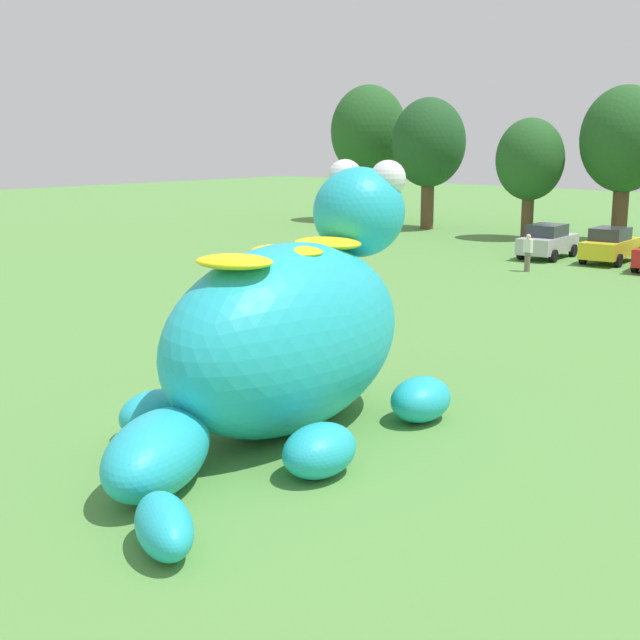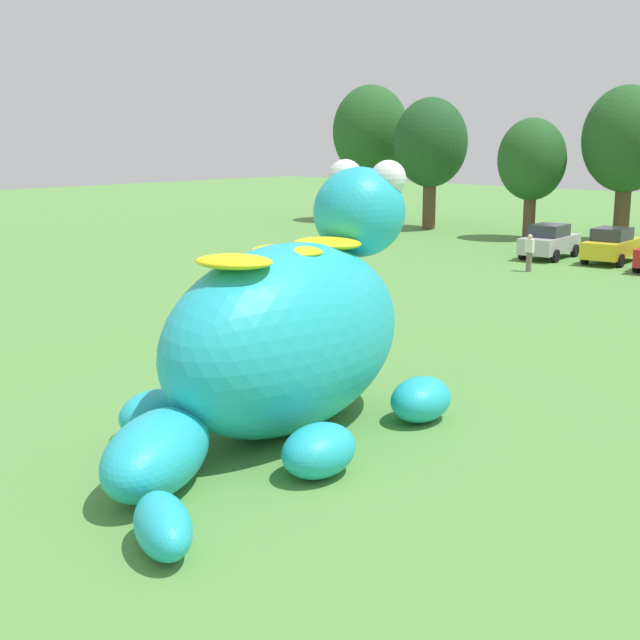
# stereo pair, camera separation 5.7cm
# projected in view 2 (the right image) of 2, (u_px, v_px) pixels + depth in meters

# --- Properties ---
(ground_plane) EXTENTS (160.00, 160.00, 0.00)m
(ground_plane) POSITION_uv_depth(u_px,v_px,m) (248.00, 414.00, 19.83)
(ground_plane) COLOR #568E42
(giant_inflatable_creature) EXTENTS (7.03, 10.39, 5.59)m
(giant_inflatable_creature) POSITION_uv_depth(u_px,v_px,m) (288.00, 335.00, 18.49)
(giant_inflatable_creature) COLOR #23B2C6
(giant_inflatable_creature) RESTS_ON ground
(car_silver) EXTENTS (2.29, 4.27, 1.72)m
(car_silver) POSITION_uv_depth(u_px,v_px,m) (549.00, 241.00, 44.35)
(car_silver) COLOR #B7BABF
(car_silver) RESTS_ON ground
(car_yellow) EXTENTS (2.28, 4.26, 1.72)m
(car_yellow) POSITION_uv_depth(u_px,v_px,m) (612.00, 245.00, 42.78)
(car_yellow) COLOR yellow
(car_yellow) RESTS_ON ground
(tree_far_left) EXTENTS (5.37, 5.37, 9.53)m
(tree_far_left) POSITION_uv_depth(u_px,v_px,m) (371.00, 133.00, 62.20)
(tree_far_left) COLOR brown
(tree_far_left) RESTS_ON ground
(tree_left) EXTENTS (4.77, 4.77, 8.46)m
(tree_left) POSITION_uv_depth(u_px,v_px,m) (431.00, 143.00, 57.00)
(tree_left) COLOR brown
(tree_left) RESTS_ON ground
(tree_mid_left) EXTENTS (3.99, 3.99, 7.09)m
(tree_mid_left) POSITION_uv_depth(u_px,v_px,m) (532.00, 160.00, 51.64)
(tree_mid_left) COLOR brown
(tree_mid_left) RESTS_ON ground
(tree_centre_left) EXTENTS (4.99, 4.99, 8.86)m
(tree_centre_left) POSITION_uv_depth(u_px,v_px,m) (627.00, 140.00, 49.75)
(tree_centre_left) COLOR brown
(tree_centre_left) RESTS_ON ground
(spectator_near_inflatable) EXTENTS (0.38, 0.26, 1.71)m
(spectator_near_inflatable) POSITION_uv_depth(u_px,v_px,m) (529.00, 253.00, 40.07)
(spectator_near_inflatable) COLOR #726656
(spectator_near_inflatable) RESTS_ON ground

